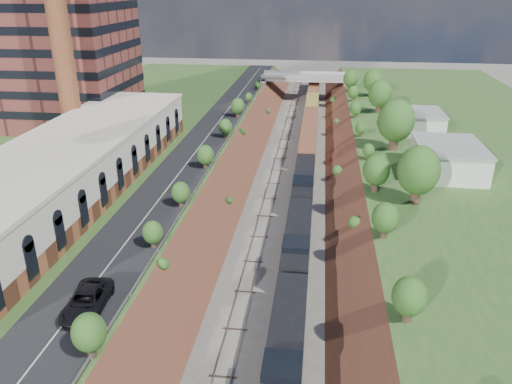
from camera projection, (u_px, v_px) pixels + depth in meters
The scene contains 17 objects.
platform_left at pixel (105, 156), 88.58m from camera, with size 44.00×180.00×5.00m, color #315623.
platform_right at pixel (494, 172), 80.80m from camera, with size 44.00×180.00×5.00m, color #315623.
embankment_left at pixel (227, 174), 86.95m from camera, with size 7.07×180.00×7.07m, color brown.
embankment_right at pixel (355, 180), 84.36m from camera, with size 7.07×180.00×7.07m, color brown.
rail_left_track at pixel (275, 176), 85.93m from camera, with size 1.58×180.00×0.18m, color gray.
rail_right_track at pixel (305, 177), 85.32m from camera, with size 1.58×180.00×0.18m, color gray.
road at pixel (201, 146), 85.52m from camera, with size 8.00×180.00×0.10m, color black.
guardrail at pixel (224, 144), 84.67m from camera, with size 0.10×171.00×0.70m.
commercial_building at pixel (68, 167), 65.55m from camera, with size 14.30×62.30×7.00m.
smokestack at pixel (59, 24), 76.54m from camera, with size 3.20×3.20×40.00m, color brown.
overpass at pixel (305, 82), 140.42m from camera, with size 24.50×8.30×7.40m.
white_building_near at pixel (448, 160), 72.86m from camera, with size 9.00×12.00×4.00m, color silver.
white_building_far at pixel (419, 122), 93.11m from camera, with size 8.00×10.00×3.60m, color silver.
tree_right_large at pixel (418, 171), 61.73m from camera, with size 5.25×5.25×7.61m.
tree_left_crest at pixel (142, 252), 47.75m from camera, with size 2.45×2.45×3.55m.
freight_train at pixel (309, 136), 99.67m from camera, with size 3.04×138.53×4.55m.
suv at pixel (87, 301), 42.20m from camera, with size 3.01×6.52×1.81m, color black.
Camera 1 is at (4.42, -20.02, 30.90)m, focal length 35.00 mm.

